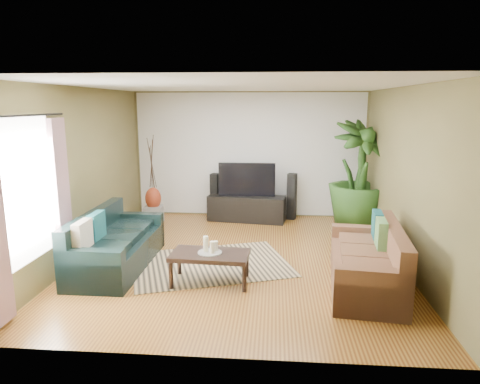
# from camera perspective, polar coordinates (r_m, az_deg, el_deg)

# --- Properties ---
(floor) EXTENTS (5.50, 5.50, 0.00)m
(floor) POSITION_cam_1_polar(r_m,az_deg,el_deg) (6.95, -0.14, -8.84)
(floor) COLOR olive
(floor) RESTS_ON ground
(ceiling) EXTENTS (5.50, 5.50, 0.00)m
(ceiling) POSITION_cam_1_polar(r_m,az_deg,el_deg) (6.52, -0.15, 13.99)
(ceiling) COLOR white
(ceiling) RESTS_ON ground
(wall_back) EXTENTS (5.00, 0.00, 5.00)m
(wall_back) POSITION_cam_1_polar(r_m,az_deg,el_deg) (9.32, 1.28, 4.98)
(wall_back) COLOR brown
(wall_back) RESTS_ON ground
(wall_front) EXTENTS (5.00, 0.00, 5.00)m
(wall_front) POSITION_cam_1_polar(r_m,az_deg,el_deg) (3.93, -3.50, -4.40)
(wall_front) COLOR brown
(wall_front) RESTS_ON ground
(wall_left) EXTENTS (0.00, 5.50, 5.50)m
(wall_left) POSITION_cam_1_polar(r_m,az_deg,el_deg) (7.25, -20.26, 2.33)
(wall_left) COLOR brown
(wall_left) RESTS_ON ground
(wall_right) EXTENTS (0.00, 5.50, 5.50)m
(wall_right) POSITION_cam_1_polar(r_m,az_deg,el_deg) (6.86, 21.15, 1.77)
(wall_right) COLOR brown
(wall_right) RESTS_ON ground
(backwall_panel) EXTENTS (4.90, 0.00, 4.90)m
(backwall_panel) POSITION_cam_1_polar(r_m,az_deg,el_deg) (9.31, 1.27, 4.97)
(backwall_panel) COLOR white
(backwall_panel) RESTS_ON ground
(window_pane) EXTENTS (0.00, 1.80, 1.80)m
(window_pane) POSITION_cam_1_polar(r_m,az_deg,el_deg) (5.84, -26.63, 0.20)
(window_pane) COLOR white
(window_pane) RESTS_ON ground
(curtain_far) EXTENTS (0.08, 0.35, 2.20)m
(curtain_far) POSITION_cam_1_polar(r_m,az_deg,el_deg) (6.50, -22.68, -0.65)
(curtain_far) COLOR gray
(curtain_far) RESTS_ON ground
(curtain_rod) EXTENTS (0.03, 1.90, 0.03)m
(curtain_rod) POSITION_cam_1_polar(r_m,az_deg,el_deg) (5.72, -27.02, 9.05)
(curtain_rod) COLOR black
(curtain_rod) RESTS_ON ground
(sofa_left) EXTENTS (0.89, 2.07, 0.85)m
(sofa_left) POSITION_cam_1_polar(r_m,az_deg,el_deg) (6.75, -16.07, -6.15)
(sofa_left) COLOR black
(sofa_left) RESTS_ON floor
(sofa_right) EXTENTS (1.09, 2.03, 0.85)m
(sofa_right) POSITION_cam_1_polar(r_m,az_deg,el_deg) (6.04, 16.44, -8.29)
(sofa_right) COLOR brown
(sofa_right) RESTS_ON floor
(area_rug) EXTENTS (2.76, 2.34, 0.01)m
(area_rug) POSITION_cam_1_polar(r_m,az_deg,el_deg) (6.72, -3.90, -9.55)
(area_rug) COLOR tan
(area_rug) RESTS_ON floor
(coffee_table) EXTENTS (1.09, 0.64, 0.43)m
(coffee_table) POSITION_cam_1_polar(r_m,az_deg,el_deg) (6.00, -4.01, -10.06)
(coffee_table) COLOR black
(coffee_table) RESTS_ON floor
(candle_tray) EXTENTS (0.33, 0.33, 0.01)m
(candle_tray) POSITION_cam_1_polar(r_m,az_deg,el_deg) (5.92, -4.04, -8.04)
(candle_tray) COLOR gray
(candle_tray) RESTS_ON coffee_table
(candle_tall) EXTENTS (0.07, 0.07, 0.21)m
(candle_tall) POSITION_cam_1_polar(r_m,az_deg,el_deg) (5.92, -4.59, -6.89)
(candle_tall) COLOR white
(candle_tall) RESTS_ON candle_tray
(candle_mid) EXTENTS (0.07, 0.07, 0.16)m
(candle_mid) POSITION_cam_1_polar(r_m,az_deg,el_deg) (5.85, -3.72, -7.36)
(candle_mid) COLOR #ECE5C7
(candle_mid) RESTS_ON candle_tray
(candle_short) EXTENTS (0.07, 0.07, 0.14)m
(candle_short) POSITION_cam_1_polar(r_m,az_deg,el_deg) (5.95, -3.29, -7.19)
(candle_short) COLOR beige
(candle_short) RESTS_ON candle_tray
(tv_stand) EXTENTS (1.66, 0.70, 0.54)m
(tv_stand) POSITION_cam_1_polar(r_m,az_deg,el_deg) (9.04, 0.89, -2.20)
(tv_stand) COLOR black
(tv_stand) RESTS_ON floor
(television) EXTENTS (1.18, 0.06, 0.70)m
(television) POSITION_cam_1_polar(r_m,az_deg,el_deg) (8.93, 0.92, 1.69)
(television) COLOR black
(television) RESTS_ON tv_stand
(speaker_left) EXTENTS (0.23, 0.24, 0.97)m
(speaker_left) POSITION_cam_1_polar(r_m,az_deg,el_deg) (9.28, -3.30, -0.48)
(speaker_left) COLOR black
(speaker_left) RESTS_ON floor
(speaker_right) EXTENTS (0.23, 0.24, 0.99)m
(speaker_right) POSITION_cam_1_polar(r_m,az_deg,el_deg) (9.20, 6.91, -0.59)
(speaker_right) COLOR black
(speaker_right) RESTS_ON floor
(potted_plant) EXTENTS (1.64, 1.64, 2.13)m
(potted_plant) POSITION_cam_1_polar(r_m,az_deg,el_deg) (8.73, 15.60, 2.21)
(potted_plant) COLOR #214416
(potted_plant) RESTS_ON floor
(plant_pot) EXTENTS (0.39, 0.39, 0.31)m
(plant_pot) POSITION_cam_1_polar(r_m,az_deg,el_deg) (8.92, 15.28, -3.58)
(plant_pot) COLOR black
(plant_pot) RESTS_ON floor
(pedestal) EXTENTS (0.38, 0.38, 0.36)m
(pedestal) POSITION_cam_1_polar(r_m,az_deg,el_deg) (9.09, -11.42, -2.95)
(pedestal) COLOR #969693
(pedestal) RESTS_ON floor
(vase) EXTENTS (0.33, 0.33, 0.46)m
(vase) POSITION_cam_1_polar(r_m,az_deg,el_deg) (9.01, -11.50, -0.84)
(vase) COLOR maroon
(vase) RESTS_ON pedestal
(side_table) EXTENTS (0.53, 0.53, 0.49)m
(side_table) POSITION_cam_1_polar(r_m,az_deg,el_deg) (7.55, -14.34, -5.57)
(side_table) COLOR brown
(side_table) RESTS_ON floor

